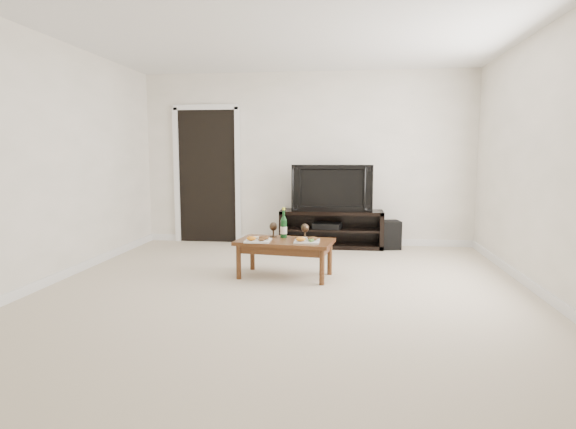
# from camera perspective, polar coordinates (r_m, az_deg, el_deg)

# --- Properties ---
(floor) EXTENTS (5.50, 5.50, 0.00)m
(floor) POSITION_cam_1_polar(r_m,az_deg,el_deg) (4.82, -0.62, -9.41)
(floor) COLOR beige
(floor) RESTS_ON ground
(back_wall) EXTENTS (5.00, 0.04, 2.60)m
(back_wall) POSITION_cam_1_polar(r_m,az_deg,el_deg) (7.37, 2.21, 6.57)
(back_wall) COLOR white
(back_wall) RESTS_ON ground
(ceiling) EXTENTS (5.00, 5.50, 0.04)m
(ceiling) POSITION_cam_1_polar(r_m,az_deg,el_deg) (4.78, -0.67, 22.27)
(ceiling) COLOR white
(ceiling) RESTS_ON back_wall
(doorway) EXTENTS (0.90, 0.02, 2.05)m
(doorway) POSITION_cam_1_polar(r_m,az_deg,el_deg) (7.63, -9.53, 4.43)
(doorway) COLOR black
(doorway) RESTS_ON ground
(media_console) EXTENTS (1.51, 0.45, 0.55)m
(media_console) POSITION_cam_1_polar(r_m,az_deg,el_deg) (7.16, 5.15, -1.70)
(media_console) COLOR black
(media_console) RESTS_ON ground
(television) EXTENTS (1.18, 0.22, 0.67)m
(television) POSITION_cam_1_polar(r_m,az_deg,el_deg) (7.09, 5.21, 3.19)
(television) COLOR black
(television) RESTS_ON media_console
(av_receiver) EXTENTS (0.44, 0.36, 0.08)m
(av_receiver) POSITION_cam_1_polar(r_m,az_deg,el_deg) (7.14, 4.66, -1.31)
(av_receiver) COLOR black
(av_receiver) RESTS_ON media_console
(subwoofer) EXTENTS (0.33, 0.33, 0.41)m
(subwoofer) POSITION_cam_1_polar(r_m,az_deg,el_deg) (7.18, 11.97, -2.36)
(subwoofer) COLOR black
(subwoofer) RESTS_ON ground
(coffee_table) EXTENTS (1.13, 0.72, 0.42)m
(coffee_table) POSITION_cam_1_polar(r_m,az_deg,el_deg) (5.42, -0.36, -5.23)
(coffee_table) COLOR #523416
(coffee_table) RESTS_ON ground
(plate_left) EXTENTS (0.27, 0.27, 0.07)m
(plate_left) POSITION_cam_1_polar(r_m,az_deg,el_deg) (5.31, -3.57, -2.83)
(plate_left) COLOR white
(plate_left) RESTS_ON coffee_table
(plate_right) EXTENTS (0.27, 0.27, 0.07)m
(plate_right) POSITION_cam_1_polar(r_m,az_deg,el_deg) (5.26, 2.26, -2.92)
(plate_right) COLOR white
(plate_right) RESTS_ON coffee_table
(wine_bottle) EXTENTS (0.07, 0.07, 0.35)m
(wine_bottle) POSITION_cam_1_polar(r_m,az_deg,el_deg) (5.51, -0.52, -0.97)
(wine_bottle) COLOR #0F3A16
(wine_bottle) RESTS_ON coffee_table
(goblet_left) EXTENTS (0.09, 0.09, 0.17)m
(goblet_left) POSITION_cam_1_polar(r_m,az_deg,el_deg) (5.59, -1.75, -1.79)
(goblet_left) COLOR #36291D
(goblet_left) RESTS_ON coffee_table
(goblet_right) EXTENTS (0.09, 0.09, 0.17)m
(goblet_right) POSITION_cam_1_polar(r_m,az_deg,el_deg) (5.48, 2.02, -1.96)
(goblet_right) COLOR #36291D
(goblet_right) RESTS_ON coffee_table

